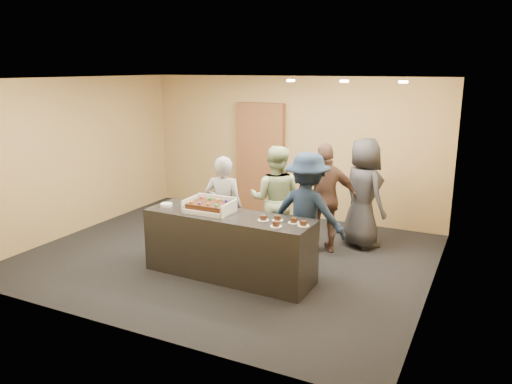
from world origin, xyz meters
TOP-DOWN VIEW (x-y plane):
  - room at (0.00, 0.00)m, footprint 6.04×6.00m
  - serving_counter at (0.40, -0.68)m, footprint 2.42×0.77m
  - storage_cabinet at (-0.61, 2.41)m, footprint 1.00×0.15m
  - cake_box at (0.10, -0.66)m, footprint 0.65×0.45m
  - sheet_cake at (0.10, -0.68)m, footprint 0.55×0.38m
  - plate_stack at (-0.62, -0.71)m, footprint 0.17×0.17m
  - slice_a at (0.94, -0.71)m, footprint 0.15×0.15m
  - slice_b at (1.11, -0.64)m, footprint 0.15×0.15m
  - slice_c at (1.20, -0.88)m, footprint 0.15×0.15m
  - slice_d at (1.34, -0.64)m, footprint 0.15×0.15m
  - slice_e at (1.50, -0.70)m, footprint 0.15×0.15m
  - person_server_grey at (0.03, -0.17)m, footprint 0.66×0.50m
  - person_sage_man at (0.57, 0.52)m, footprint 0.95×0.81m
  - person_navy_man at (1.30, -0.03)m, footprint 1.14×0.69m
  - person_brown_extra at (1.27, 0.84)m, footprint 1.09×0.88m
  - person_dark_suit at (1.74, 1.36)m, footprint 1.03×0.99m
  - ceiling_spotlights at (1.60, 0.50)m, footprint 1.72×0.12m

SIDE VIEW (x-z plane):
  - serving_counter at x=0.40m, z-range 0.00..0.90m
  - person_server_grey at x=0.03m, z-range 0.00..1.60m
  - person_sage_man at x=0.57m, z-range 0.00..1.69m
  - person_navy_man at x=1.30m, z-range 0.00..1.73m
  - person_brown_extra at x=1.27m, z-range 0.00..1.73m
  - person_dark_suit at x=1.74m, z-range 0.00..1.78m
  - plate_stack at x=-0.62m, z-range 0.90..0.94m
  - slice_a at x=0.94m, z-range 0.89..0.96m
  - slice_b at x=1.11m, z-range 0.89..0.96m
  - slice_c at x=1.20m, z-range 0.89..0.96m
  - slice_d at x=1.34m, z-range 0.89..0.96m
  - slice_e at x=1.50m, z-range 0.89..0.96m
  - cake_box at x=0.10m, z-range 0.85..1.04m
  - sheet_cake at x=0.10m, z-range 0.94..1.05m
  - storage_cabinet at x=-0.61m, z-range 0.00..2.19m
  - room at x=0.00m, z-range 0.00..2.70m
  - ceiling_spotlights at x=1.60m, z-range 2.66..2.69m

